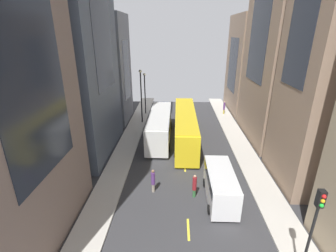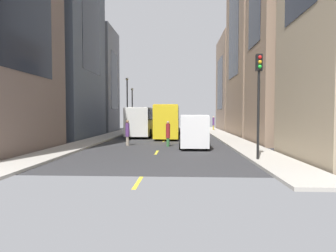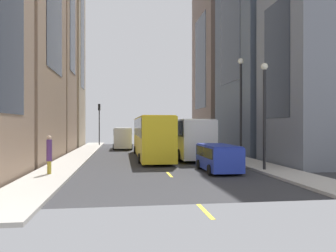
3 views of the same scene
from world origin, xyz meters
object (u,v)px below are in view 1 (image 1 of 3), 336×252
delivery_van_white (221,183)px  pedestrian_waiting_curb (194,185)px  streetcar_yellow (185,124)px  city_bus_white (160,124)px  car_blue_0 (163,109)px  pedestrian_crossing_near (153,180)px  pedestrian_walking_far (224,107)px  traffic_light_near_corner (315,221)px

delivery_van_white → pedestrian_waiting_curb: bearing=173.2°
streetcar_yellow → delivery_van_white: bearing=-77.9°
city_bus_white → streetcar_yellow: size_ratio=0.78×
delivery_van_white → car_blue_0: bearing=105.4°
pedestrian_crossing_near → pedestrian_waiting_curb: (3.42, -0.56, -0.05)m
pedestrian_walking_far → city_bus_white: bearing=6.3°
city_bus_white → pedestrian_waiting_curb: size_ratio=5.37×
car_blue_0 → traffic_light_near_corner: traffic_light_near_corner is taller
pedestrian_waiting_curb → pedestrian_walking_far: size_ratio=0.96×
delivery_van_white → pedestrian_waiting_curb: size_ratio=2.68×
pedestrian_crossing_near → traffic_light_near_corner: traffic_light_near_corner is taller
delivery_van_white → car_blue_0: size_ratio=1.26×
city_bus_white → pedestrian_crossing_near: bearing=-89.0°
pedestrian_crossing_near → delivery_van_white: bearing=-107.5°
city_bus_white → pedestrian_crossing_near: city_bus_white is taller
pedestrian_walking_far → streetcar_yellow: bearing=17.9°
city_bus_white → pedestrian_waiting_curb: city_bus_white is taller
streetcar_yellow → pedestrian_crossing_near: (-2.99, -10.66, -0.99)m
pedestrian_crossing_near → pedestrian_waiting_curb: pedestrian_crossing_near is taller
pedestrian_crossing_near → pedestrian_walking_far: bearing=-33.8°
car_blue_0 → traffic_light_near_corner: bearing=-72.0°
car_blue_0 → pedestrian_crossing_near: 20.28m
car_blue_0 → pedestrian_waiting_curb: size_ratio=2.13×
traffic_light_near_corner → pedestrian_walking_far: bearing=88.2°
streetcar_yellow → pedestrian_crossing_near: streetcar_yellow is taller
city_bus_white → pedestrian_waiting_curb: (3.61, -11.49, -0.92)m
pedestrian_crossing_near → pedestrian_waiting_curb: 3.47m
streetcar_yellow → delivery_van_white: 11.75m
city_bus_white → delivery_van_white: city_bus_white is taller
streetcar_yellow → pedestrian_walking_far: (6.61, 10.18, -0.82)m
streetcar_yellow → traffic_light_near_corner: 19.26m
pedestrian_crossing_near → city_bus_white: bearing=-8.1°
delivery_van_white → traffic_light_near_corner: (3.25, -6.81, 2.64)m
city_bus_white → streetcar_yellow: (3.18, -0.27, 0.12)m
city_bus_white → pedestrian_walking_far: city_bus_white is taller
pedestrian_walking_far → pedestrian_crossing_near: bearing=26.2°
pedestrian_walking_far → delivery_van_white: bearing=40.1°
streetcar_yellow → traffic_light_near_corner: traffic_light_near_corner is taller
pedestrian_walking_far → traffic_light_near_corner: 28.62m
traffic_light_near_corner → city_bus_white: bearing=115.6°
streetcar_yellow → pedestrian_walking_far: bearing=57.0°
city_bus_white → streetcar_yellow: bearing=-4.8°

